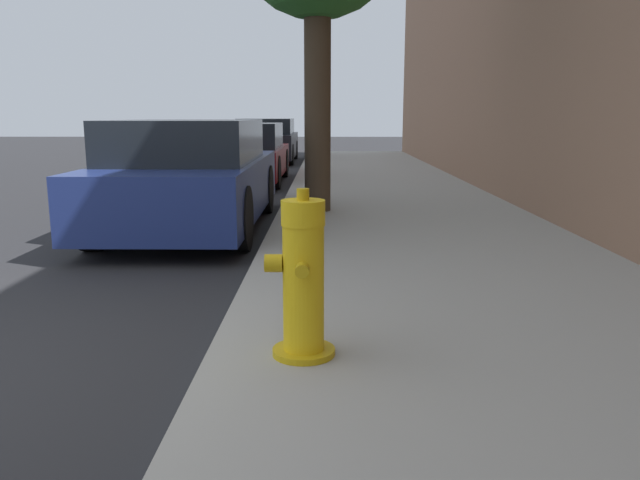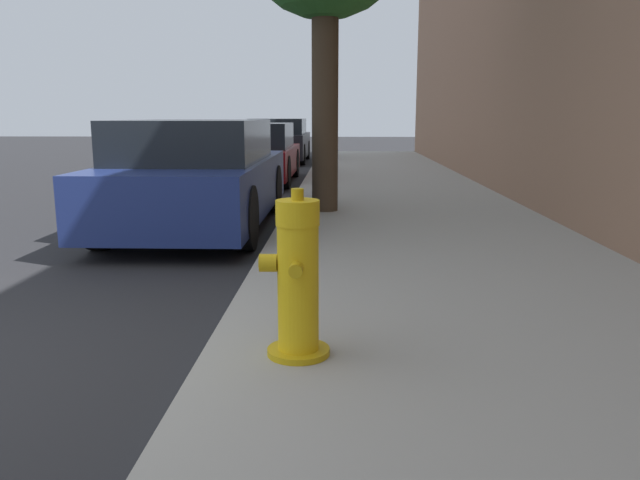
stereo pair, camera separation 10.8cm
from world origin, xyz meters
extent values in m
cube|color=#99968E|center=(3.38, 0.00, 0.08)|extent=(3.44, 40.00, 0.15)
cylinder|color=#C39C11|center=(2.21, 0.18, 0.17)|extent=(0.35, 0.35, 0.04)
cylinder|color=yellow|center=(2.21, 0.18, 0.53)|extent=(0.22, 0.22, 0.69)
cylinder|color=yellow|center=(2.21, 0.18, 0.94)|extent=(0.24, 0.24, 0.13)
cylinder|color=#C39C11|center=(2.21, 0.18, 1.04)|extent=(0.07, 0.07, 0.06)
cylinder|color=#C39C11|center=(2.21, 0.03, 0.67)|extent=(0.07, 0.08, 0.07)
cylinder|color=#C39C11|center=(2.21, 0.34, 0.67)|extent=(0.07, 0.08, 0.07)
cylinder|color=#C39C11|center=(2.05, 0.18, 0.67)|extent=(0.10, 0.10, 0.10)
cube|color=navy|center=(0.60, 4.91, 0.54)|extent=(1.77, 4.41, 0.69)
cube|color=black|center=(0.60, 4.73, 1.14)|extent=(1.63, 2.42, 0.51)
cylinder|color=black|center=(-0.20, 6.28, 0.36)|extent=(0.20, 0.71, 0.71)
cylinder|color=black|center=(1.41, 6.28, 0.36)|extent=(0.20, 0.71, 0.71)
cylinder|color=black|center=(-0.20, 3.54, 0.36)|extent=(0.20, 0.71, 0.71)
cylinder|color=black|center=(1.41, 3.54, 0.36)|extent=(0.20, 0.71, 0.71)
cube|color=maroon|center=(0.51, 10.58, 0.47)|extent=(1.76, 3.99, 0.58)
cube|color=black|center=(0.51, 10.42, 1.02)|extent=(1.61, 2.20, 0.52)
cylinder|color=black|center=(-0.29, 11.81, 0.33)|extent=(0.20, 0.66, 0.66)
cylinder|color=black|center=(1.31, 11.81, 0.33)|extent=(0.20, 0.66, 0.66)
cylinder|color=black|center=(-0.29, 9.34, 0.33)|extent=(0.20, 0.66, 0.66)
cylinder|color=black|center=(1.31, 9.34, 0.33)|extent=(0.20, 0.66, 0.66)
cube|color=black|center=(0.47, 16.65, 0.53)|extent=(1.74, 4.03, 0.71)
cube|color=black|center=(0.47, 16.49, 1.11)|extent=(1.60, 2.22, 0.46)
cylinder|color=black|center=(-0.33, 17.90, 0.31)|extent=(0.20, 0.62, 0.62)
cylinder|color=black|center=(1.26, 17.90, 0.31)|extent=(0.20, 0.62, 0.62)
cylinder|color=black|center=(-0.33, 15.40, 0.31)|extent=(0.20, 0.62, 0.62)
cylinder|color=black|center=(1.26, 15.40, 0.31)|extent=(0.20, 0.62, 0.62)
cylinder|color=#423323|center=(2.21, 5.52, 1.62)|extent=(0.36, 0.36, 2.94)
camera|label=1|loc=(2.33, -3.07, 1.45)|focal=35.00mm
camera|label=2|loc=(2.44, -3.07, 1.45)|focal=35.00mm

